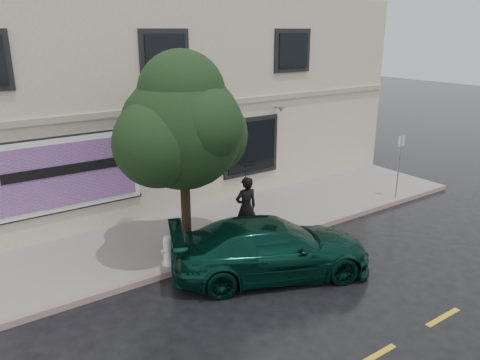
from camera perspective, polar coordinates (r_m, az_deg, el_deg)
ground at (r=11.90m, az=2.87°, el=-11.98°), size 90.00×90.00×0.00m
sidewalk at (r=14.29m, az=-5.13°, el=-6.34°), size 20.00×3.50×0.15m
curb at (r=12.94m, az=-1.22°, el=-8.98°), size 20.00×0.18×0.16m
road_marking at (r=9.84m, az=16.17°, el=-19.90°), size 19.00×0.12×0.01m
building at (r=18.43m, az=-14.48°, el=9.79°), size 20.00×8.12×7.00m
billboard at (r=13.98m, az=-20.31°, el=0.68°), size 4.30×0.16×2.20m
car at (r=11.81m, az=3.86°, el=-8.27°), size 5.44×3.94×1.45m
pedestrian at (r=13.37m, az=0.74°, el=-3.39°), size 0.72×0.52×1.84m
umbrella at (r=12.97m, az=0.76°, el=1.75°), size 1.15×1.15×0.66m
street_tree at (r=11.92m, az=-6.97°, el=6.04°), size 3.04×3.04×4.88m
fire_hydrant at (r=12.22m, az=-8.79°, el=-8.47°), size 0.33×0.31×0.80m
sign_pole at (r=17.39m, az=18.86°, el=2.35°), size 0.28×0.06×2.29m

